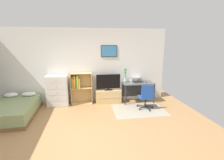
# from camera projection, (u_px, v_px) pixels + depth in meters

# --- Properties ---
(ground_plane) EXTENTS (7.20, 7.20, 0.00)m
(ground_plane) POSITION_uv_depth(u_px,v_px,m) (85.00, 136.00, 3.95)
(ground_plane) COLOR #A87A4C
(wall_back_with_posters) EXTENTS (6.12, 0.09, 2.70)m
(wall_back_with_posters) POSITION_uv_depth(u_px,v_px,m) (84.00, 66.00, 5.99)
(wall_back_with_posters) COLOR silver
(wall_back_with_posters) RESTS_ON ground_plane
(area_rug) EXTENTS (1.70, 1.20, 0.01)m
(area_rug) POSITION_uv_depth(u_px,v_px,m) (139.00, 110.00, 5.46)
(area_rug) COLOR #9E937F
(area_rug) RESTS_ON ground_plane
(bed) EXTENTS (1.32, 1.94, 0.55)m
(bed) POSITION_uv_depth(u_px,v_px,m) (13.00, 110.00, 4.95)
(bed) COLOR brown
(bed) RESTS_ON ground_plane
(dresser) EXTENTS (0.73, 0.46, 1.09)m
(dresser) POSITION_uv_depth(u_px,v_px,m) (58.00, 91.00, 5.76)
(dresser) COLOR silver
(dresser) RESTS_ON ground_plane
(bookshelf) EXTENTS (0.75, 0.30, 1.14)m
(bookshelf) POSITION_uv_depth(u_px,v_px,m) (79.00, 86.00, 5.92)
(bookshelf) COLOR tan
(bookshelf) RESTS_ON ground_plane
(tv_stand) EXTENTS (0.93, 0.41, 0.49)m
(tv_stand) POSITION_uv_depth(u_px,v_px,m) (108.00, 96.00, 6.12)
(tv_stand) COLOR tan
(tv_stand) RESTS_ON ground_plane
(television) EXTENTS (0.88, 0.16, 0.59)m
(television) POSITION_uv_depth(u_px,v_px,m) (108.00, 82.00, 5.98)
(television) COLOR black
(television) RESTS_ON tv_stand
(desk) EXTENTS (1.15, 0.57, 0.74)m
(desk) POSITION_uv_depth(u_px,v_px,m) (137.00, 86.00, 6.19)
(desk) COLOR #4C4C4F
(desk) RESTS_ON ground_plane
(office_chair) EXTENTS (0.57, 0.58, 0.86)m
(office_chair) POSITION_uv_depth(u_px,v_px,m) (146.00, 96.00, 5.43)
(office_chair) COLOR #232326
(office_chair) RESTS_ON ground_plane
(laptop) EXTENTS (0.44, 0.47, 0.17)m
(laptop) POSITION_uv_depth(u_px,v_px,m) (138.00, 80.00, 6.15)
(laptop) COLOR #B7B7BC
(laptop) RESTS_ON desk
(computer_mouse) EXTENTS (0.06, 0.10, 0.03)m
(computer_mouse) POSITION_uv_depth(u_px,v_px,m) (146.00, 82.00, 6.06)
(computer_mouse) COLOR #262628
(computer_mouse) RESTS_ON desk
(bamboo_vase) EXTENTS (0.09, 0.10, 0.52)m
(bamboo_vase) POSITION_uv_depth(u_px,v_px,m) (125.00, 76.00, 6.14)
(bamboo_vase) COLOR silver
(bamboo_vase) RESTS_ON desk
(wine_glass) EXTENTS (0.07, 0.07, 0.18)m
(wine_glass) POSITION_uv_depth(u_px,v_px,m) (131.00, 80.00, 5.96)
(wine_glass) COLOR silver
(wine_glass) RESTS_ON desk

